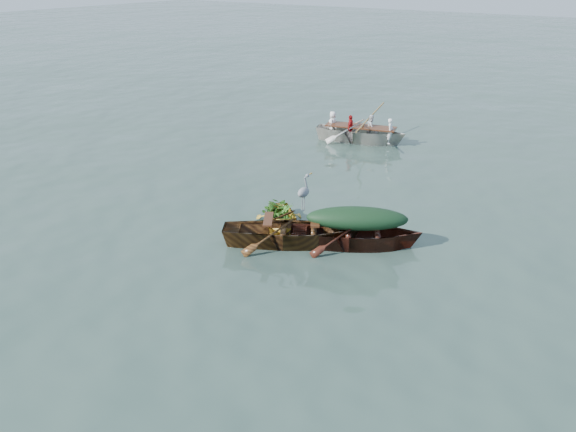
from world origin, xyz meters
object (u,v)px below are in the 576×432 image
green_tarp_boat (356,246)px  open_wooden_boat (291,244)px  rowed_boat (360,142)px  yellow_dinghy (281,230)px  heron (303,197)px

green_tarp_boat → open_wooden_boat: bearing=90.0°
green_tarp_boat → open_wooden_boat: 1.48m
open_wooden_boat → rowed_boat: (-2.54, 8.17, 0.00)m
yellow_dinghy → rowed_boat: 7.89m
yellow_dinghy → rowed_boat: size_ratio=0.60×
green_tarp_boat → heron: size_ratio=4.55×
green_tarp_boat → heron: (-1.54, 0.13, 0.81)m
green_tarp_boat → rowed_boat: 8.33m
open_wooden_boat → rowed_boat: 8.55m
open_wooden_boat → rowed_boat: bearing=-15.2°
yellow_dinghy → green_tarp_boat: (1.93, 0.26, 0.00)m
yellow_dinghy → heron: size_ratio=2.97×
open_wooden_boat → rowed_boat: rowed_boat is taller
yellow_dinghy → rowed_boat: rowed_boat is taller
rowed_boat → heron: size_ratio=4.98×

